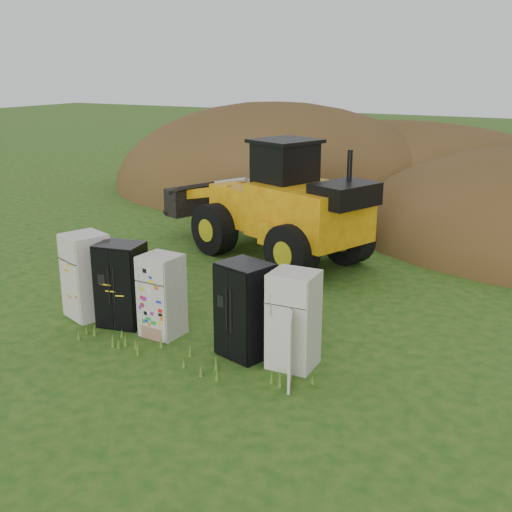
{
  "coord_description": "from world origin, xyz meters",
  "views": [
    {
      "loc": [
        6.75,
        -9.56,
        5.19
      ],
      "look_at": [
        0.46,
        2.0,
        1.25
      ],
      "focal_mm": 45.0,
      "sensor_mm": 36.0,
      "label": 1
    }
  ],
  "objects_px": {
    "fridge_black_side": "(122,284)",
    "fridge_black_right": "(245,310)",
    "fridge_sticker": "(162,295)",
    "wheel_loader": "(264,196)",
    "fridge_leftmost": "(87,276)",
    "fridge_open_door": "(294,320)"
  },
  "relations": [
    {
      "from": "fridge_black_side",
      "to": "fridge_sticker",
      "type": "xyz_separation_m",
      "value": [
        1.05,
        -0.03,
        -0.04
      ]
    },
    {
      "from": "fridge_black_right",
      "to": "wheel_loader",
      "type": "distance_m",
      "value": 6.75
    },
    {
      "from": "fridge_leftmost",
      "to": "wheel_loader",
      "type": "relative_size",
      "value": 0.27
    },
    {
      "from": "fridge_black_right",
      "to": "fridge_sticker",
      "type": "bearing_deg",
      "value": -164.91
    },
    {
      "from": "fridge_leftmost",
      "to": "fridge_black_right",
      "type": "height_order",
      "value": "fridge_leftmost"
    },
    {
      "from": "fridge_black_right",
      "to": "fridge_open_door",
      "type": "height_order",
      "value": "fridge_black_right"
    },
    {
      "from": "fridge_leftmost",
      "to": "fridge_sticker",
      "type": "xyz_separation_m",
      "value": [
        1.98,
        -0.03,
        -0.09
      ]
    },
    {
      "from": "fridge_black_side",
      "to": "fridge_open_door",
      "type": "xyz_separation_m",
      "value": [
        3.92,
        -0.05,
        0.01
      ]
    },
    {
      "from": "fridge_black_side",
      "to": "fridge_sticker",
      "type": "height_order",
      "value": "fridge_black_side"
    },
    {
      "from": "fridge_leftmost",
      "to": "fridge_open_door",
      "type": "relative_size",
      "value": 1.04
    },
    {
      "from": "fridge_black_side",
      "to": "fridge_black_right",
      "type": "bearing_deg",
      "value": -11.94
    },
    {
      "from": "fridge_black_side",
      "to": "wheel_loader",
      "type": "height_order",
      "value": "wheel_loader"
    },
    {
      "from": "fridge_sticker",
      "to": "fridge_black_right",
      "type": "bearing_deg",
      "value": 1.56
    },
    {
      "from": "fridge_sticker",
      "to": "fridge_open_door",
      "type": "height_order",
      "value": "fridge_open_door"
    },
    {
      "from": "fridge_black_right",
      "to": "wheel_loader",
      "type": "bearing_deg",
      "value": 130.92
    },
    {
      "from": "fridge_sticker",
      "to": "fridge_black_side",
      "type": "bearing_deg",
      "value": -179.37
    },
    {
      "from": "fridge_black_side",
      "to": "fridge_sticker",
      "type": "bearing_deg",
      "value": -12.54
    },
    {
      "from": "fridge_black_side",
      "to": "fridge_sticker",
      "type": "relative_size",
      "value": 1.05
    },
    {
      "from": "fridge_open_door",
      "to": "fridge_leftmost",
      "type": "bearing_deg",
      "value": 177.07
    },
    {
      "from": "fridge_black_right",
      "to": "wheel_loader",
      "type": "height_order",
      "value": "wheel_loader"
    },
    {
      "from": "fridge_sticker",
      "to": "wheel_loader",
      "type": "xyz_separation_m",
      "value": [
        -0.92,
        6.05,
        0.83
      ]
    },
    {
      "from": "fridge_black_right",
      "to": "wheel_loader",
      "type": "xyz_separation_m",
      "value": [
        -2.82,
        6.08,
        0.76
      ]
    }
  ]
}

